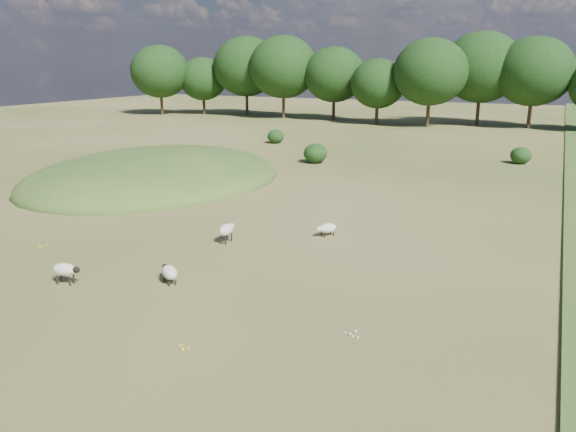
% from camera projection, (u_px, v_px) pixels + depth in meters
% --- Properties ---
extents(ground, '(160.00, 160.00, 0.00)m').
position_uv_depth(ground, '(358.00, 174.00, 40.92)').
color(ground, '#374F18').
rests_on(ground, ground).
extents(mound, '(16.00, 20.00, 4.00)m').
position_uv_depth(mound, '(156.00, 179.00, 38.97)').
color(mound, '#33561E').
rests_on(mound, ground).
extents(treeline, '(96.28, 14.66, 11.70)m').
position_uv_depth(treeline, '(443.00, 73.00, 70.44)').
color(treeline, black).
rests_on(treeline, ground).
extents(shrubs, '(24.64, 10.55, 1.57)m').
position_uv_depth(shrubs, '(353.00, 148.00, 48.31)').
color(shrubs, black).
rests_on(shrubs, ground).
extents(sheep_0, '(1.15, 0.98, 0.67)m').
position_uv_depth(sheep_0, '(169.00, 272.00, 20.58)').
color(sheep_0, beige).
rests_on(sheep_0, ground).
extents(sheep_1, '(0.88, 1.09, 0.62)m').
position_uv_depth(sheep_1, '(327.00, 228.00, 26.13)').
color(sheep_1, beige).
rests_on(sheep_1, ground).
extents(sheep_3, '(1.15, 0.66, 0.80)m').
position_uv_depth(sheep_3, '(65.00, 270.00, 20.44)').
color(sheep_3, beige).
rests_on(sheep_3, ground).
extents(sheep_4, '(0.59, 1.20, 0.85)m').
position_uv_depth(sheep_4, '(226.00, 230.00, 25.21)').
color(sheep_4, beige).
rests_on(sheep_4, ground).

